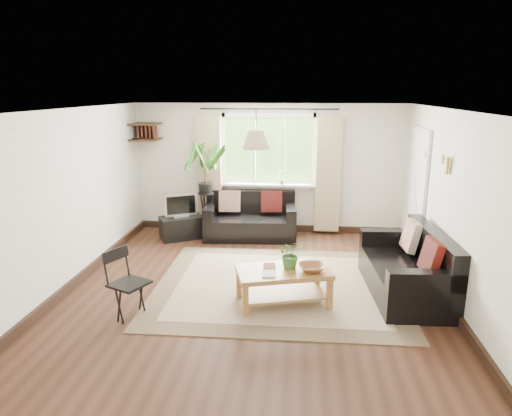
# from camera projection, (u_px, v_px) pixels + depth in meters

# --- Properties ---
(floor) EXTENTS (5.50, 5.50, 0.00)m
(floor) POSITION_uv_depth(u_px,v_px,m) (253.00, 290.00, 6.18)
(floor) COLOR black
(floor) RESTS_ON ground
(ceiling) EXTENTS (5.50, 5.50, 0.00)m
(ceiling) POSITION_uv_depth(u_px,v_px,m) (253.00, 110.00, 5.58)
(ceiling) COLOR white
(ceiling) RESTS_ON floor
(wall_back) EXTENTS (5.00, 0.02, 2.40)m
(wall_back) POSITION_uv_depth(u_px,v_px,m) (269.00, 169.00, 8.53)
(wall_back) COLOR beige
(wall_back) RESTS_ON floor
(wall_front) EXTENTS (5.00, 0.02, 2.40)m
(wall_front) POSITION_uv_depth(u_px,v_px,m) (211.00, 299.00, 3.23)
(wall_front) COLOR beige
(wall_front) RESTS_ON floor
(wall_left) EXTENTS (0.02, 5.50, 2.40)m
(wall_left) POSITION_uv_depth(u_px,v_px,m) (68.00, 200.00, 6.12)
(wall_left) COLOR beige
(wall_left) RESTS_ON floor
(wall_right) EXTENTS (0.02, 5.50, 2.40)m
(wall_right) POSITION_uv_depth(u_px,v_px,m) (454.00, 210.00, 5.64)
(wall_right) COLOR beige
(wall_right) RESTS_ON floor
(rug) EXTENTS (3.38, 2.91, 0.02)m
(rug) POSITION_uv_depth(u_px,v_px,m) (278.00, 285.00, 6.32)
(rug) COLOR beige
(rug) RESTS_ON floor
(window) EXTENTS (2.50, 0.16, 2.16)m
(window) POSITION_uv_depth(u_px,v_px,m) (269.00, 150.00, 8.40)
(window) COLOR white
(window) RESTS_ON wall_back
(door) EXTENTS (0.06, 0.96, 2.06)m
(door) POSITION_uv_depth(u_px,v_px,m) (417.00, 195.00, 7.33)
(door) COLOR silver
(door) RESTS_ON wall_right
(corner_shelf) EXTENTS (0.50, 0.50, 0.34)m
(corner_shelf) POSITION_uv_depth(u_px,v_px,m) (145.00, 132.00, 8.33)
(corner_shelf) COLOR black
(corner_shelf) RESTS_ON wall_back
(pendant_lamp) EXTENTS (0.36, 0.36, 0.54)m
(pendant_lamp) POSITION_uv_depth(u_px,v_px,m) (256.00, 135.00, 6.05)
(pendant_lamp) COLOR beige
(pendant_lamp) RESTS_ON ceiling
(wall_sconce) EXTENTS (0.12, 0.12, 0.28)m
(wall_sconce) POSITION_uv_depth(u_px,v_px,m) (445.00, 162.00, 5.79)
(wall_sconce) COLOR beige
(wall_sconce) RESTS_ON wall_right
(sofa_back) EXTENTS (1.70, 0.94, 0.77)m
(sofa_back) POSITION_uv_depth(u_px,v_px,m) (250.00, 217.00, 8.31)
(sofa_back) COLOR black
(sofa_back) RESTS_ON floor
(sofa_right) EXTENTS (1.81, 1.00, 0.82)m
(sofa_right) POSITION_uv_depth(u_px,v_px,m) (405.00, 264.00, 5.98)
(sofa_right) COLOR black
(sofa_right) RESTS_ON floor
(coffee_table) EXTENTS (1.27, 0.92, 0.47)m
(coffee_table) POSITION_uv_depth(u_px,v_px,m) (283.00, 287.00, 5.73)
(coffee_table) COLOR brown
(coffee_table) RESTS_ON floor
(table_plant) EXTENTS (0.42, 0.41, 0.36)m
(table_plant) POSITION_uv_depth(u_px,v_px,m) (291.00, 254.00, 5.69)
(table_plant) COLOR #3A6B2B
(table_plant) RESTS_ON coffee_table
(bowl) EXTENTS (0.37, 0.37, 0.08)m
(bowl) POSITION_uv_depth(u_px,v_px,m) (312.00, 268.00, 5.62)
(bowl) COLOR brown
(bowl) RESTS_ON coffee_table
(book_a) EXTENTS (0.18, 0.23, 0.02)m
(book_a) POSITION_uv_depth(u_px,v_px,m) (262.00, 274.00, 5.52)
(book_a) COLOR silver
(book_a) RESTS_ON coffee_table
(book_b) EXTENTS (0.17, 0.22, 0.02)m
(book_b) POSITION_uv_depth(u_px,v_px,m) (263.00, 266.00, 5.75)
(book_b) COLOR brown
(book_b) RESTS_ON coffee_table
(tv_stand) EXTENTS (0.86, 0.73, 0.40)m
(tv_stand) POSITION_uv_depth(u_px,v_px,m) (182.00, 227.00, 8.30)
(tv_stand) COLOR black
(tv_stand) RESTS_ON floor
(tv) EXTENTS (0.60, 0.45, 0.44)m
(tv) POSITION_uv_depth(u_px,v_px,m) (181.00, 205.00, 8.19)
(tv) COLOR #A5A5AA
(tv) RESTS_ON tv_stand
(palm_stand) EXTENTS (0.82, 0.82, 1.73)m
(palm_stand) POSITION_uv_depth(u_px,v_px,m) (206.00, 189.00, 8.34)
(palm_stand) COLOR black
(palm_stand) RESTS_ON floor
(folding_chair) EXTENTS (0.57, 0.57, 0.82)m
(folding_chair) POSITION_uv_depth(u_px,v_px,m) (129.00, 285.00, 5.36)
(folding_chair) COLOR black
(folding_chair) RESTS_ON floor
(sill_plant) EXTENTS (0.14, 0.10, 0.27)m
(sill_plant) POSITION_uv_depth(u_px,v_px,m) (282.00, 177.00, 8.42)
(sill_plant) COLOR #2D6023
(sill_plant) RESTS_ON window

